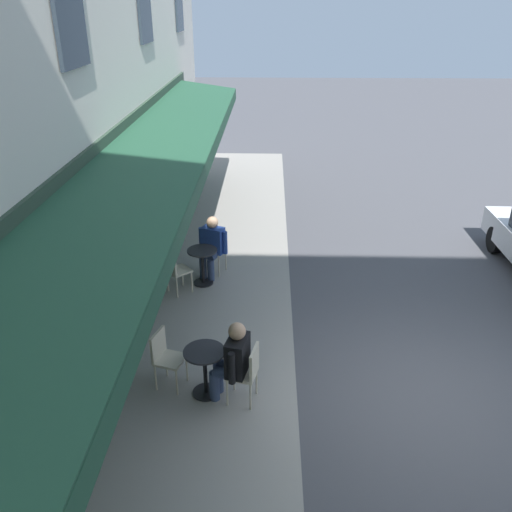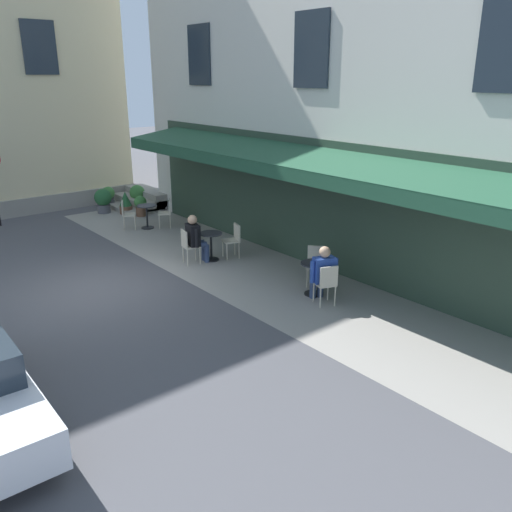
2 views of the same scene
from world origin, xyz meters
TOP-DOWN VIEW (x-y plane):
  - ground_plane at (0.00, 0.00)m, footprint 70.00×70.00m
  - sidewalk_cafe_terrace at (-3.25, -3.40)m, footprint 20.50×3.20m
  - cafe_table_near_entrance at (-0.02, -3.13)m, footprint 0.60×0.60m
  - cafe_chair_cream_near_door at (0.12, -2.51)m, footprint 0.48×0.48m
  - cafe_chair_cream_back_row at (-0.20, -3.73)m, footprint 0.50×0.50m
  - cafe_table_streetside at (-3.37, -3.56)m, footprint 0.60×0.60m
  - cafe_chair_cream_kerbside at (-3.96, -3.34)m, footprint 0.52×0.52m
  - cafe_chair_cream_by_window at (-2.95, -4.04)m, footprint 0.56×0.56m
  - seated_patron_in_blue at (-3.76, -3.41)m, footprint 0.60×0.61m
  - seated_companion_in_black at (0.07, -2.72)m, footprint 0.64×0.59m

SIDE VIEW (x-z plane):
  - ground_plane at x=0.00m, z-range 0.00..0.00m
  - sidewalk_cafe_terrace at x=-3.25m, z-range 0.00..0.01m
  - cafe_table_near_entrance at x=-0.02m, z-range 0.12..0.87m
  - cafe_table_streetside at x=-3.37m, z-range 0.12..0.87m
  - cafe_chair_cream_near_door at x=0.12m, z-range 0.09..1.00m
  - cafe_chair_cream_back_row at x=-0.20m, z-range 0.09..1.00m
  - cafe_chair_cream_kerbside at x=-3.96m, z-range 0.09..1.00m
  - cafe_chair_cream_by_window at x=-2.95m, z-range 0.09..1.00m
  - seated_patron_in_blue at x=-3.76m, z-range 0.05..1.32m
  - seated_companion_in_black at x=0.07m, z-range 0.05..1.33m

